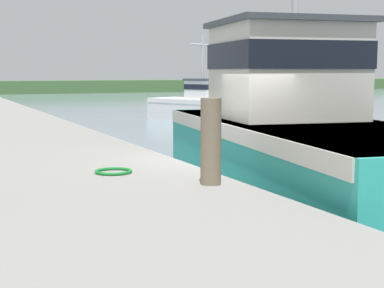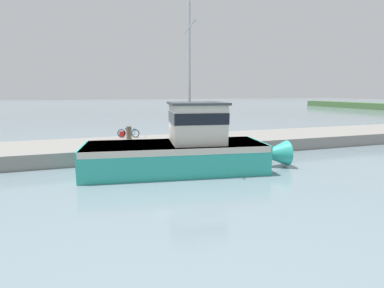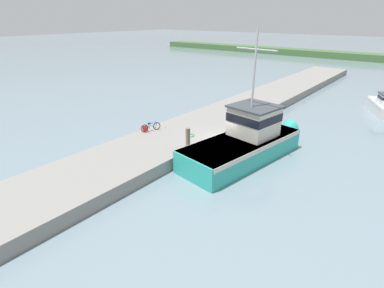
% 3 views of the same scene
% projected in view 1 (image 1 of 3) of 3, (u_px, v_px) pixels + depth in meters
% --- Properties ---
extents(ground_plane, '(320.00, 320.00, 0.00)m').
position_uv_depth(ground_plane, '(225.00, 200.00, 11.72)').
color(ground_plane, gray).
extents(dock_pier, '(5.51, 80.00, 0.86)m').
position_uv_depth(dock_pier, '(34.00, 195.00, 10.16)').
color(dock_pier, gray).
rests_on(dock_pier, ground_plane).
extents(far_shoreline, '(180.00, 5.00, 1.52)m').
position_uv_depth(far_shoreline, '(213.00, 85.00, 79.87)').
color(far_shoreline, '#426638').
rests_on(far_shoreline, ground_plane).
extents(fishing_boat_main, '(4.82, 11.34, 8.57)m').
position_uv_depth(fishing_boat_main, '(298.00, 131.00, 12.37)').
color(fishing_boat_main, teal).
rests_on(fishing_boat_main, ground_plane).
extents(boat_white_moored, '(4.14, 6.38, 4.54)m').
position_uv_depth(boat_white_moored, '(200.00, 105.00, 31.13)').
color(boat_white_moored, silver).
rests_on(boat_white_moored, ground_plane).
extents(mooring_post, '(0.31, 0.31, 1.30)m').
position_uv_depth(mooring_post, '(211.00, 141.00, 8.77)').
color(mooring_post, '#756651').
rests_on(mooring_post, dock_pier).
extents(hose_coil, '(0.63, 0.63, 0.05)m').
position_uv_depth(hose_coil, '(113.00, 171.00, 9.84)').
color(hose_coil, '#197A2D').
rests_on(hose_coil, dock_pier).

